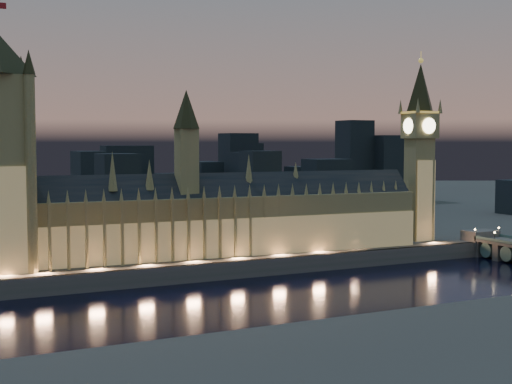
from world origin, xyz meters
name	(u,v)px	position (x,y,z in m)	size (l,w,h in m)	color
ground_plane	(304,293)	(0.00, 0.00, 0.00)	(2000.00, 2000.00, 0.00)	black
north_bank	(61,197)	(0.00, 520.00, 4.00)	(2000.00, 960.00, 8.00)	#463D37
embankment_wall	(259,268)	(0.00, 41.00, 4.00)	(2000.00, 2.50, 8.00)	#4A4F44
palace_of_westminster	(225,216)	(-8.41, 61.74, 26.37)	(202.00, 29.65, 78.00)	olive
elizabeth_tower	(420,136)	(108.00, 61.92, 65.30)	(18.00, 18.00, 103.00)	olive
city_backdrop	(187,185)	(40.83, 246.55, 30.16)	(481.53, 215.63, 73.64)	black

